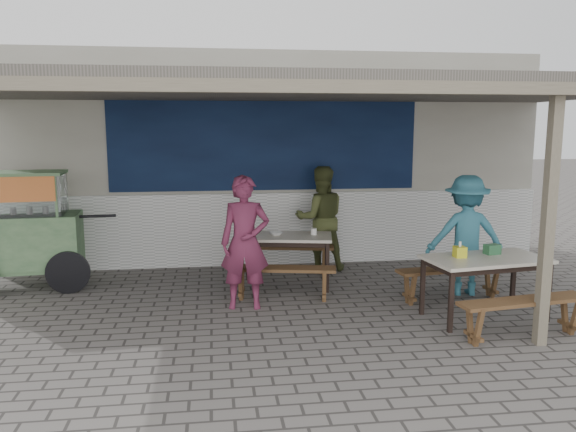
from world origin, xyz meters
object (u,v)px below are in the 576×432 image
(vendor_cart, at_px, (24,226))
(bench_left_wall, at_px, (288,253))
(donation_box, at_px, (492,249))
(bench_right_wall, at_px, (452,276))
(patron_wall_side, at_px, (320,218))
(table_right, at_px, (486,264))
(condiment_jar, at_px, (314,231))
(bench_right_street, at_px, (524,309))
(table_left, at_px, (286,241))
(bench_left_street, at_px, (283,276))
(patron_street_side, at_px, (245,242))
(condiment_bowl, at_px, (276,233))
(tissue_box, at_px, (460,252))
(patron_right_table, at_px, (466,235))

(vendor_cart, bearing_deg, bench_left_wall, -0.48)
(bench_left_wall, height_order, donation_box, donation_box)
(bench_right_wall, distance_m, patron_wall_side, 2.37)
(table_right, xyz_separation_m, condiment_jar, (-1.78, 1.67, 0.12))
(bench_right_street, xyz_separation_m, patron_wall_side, (-1.62, 3.24, 0.50))
(bench_right_wall, height_order, patron_wall_side, patron_wall_side)
(table_left, xyz_separation_m, vendor_cart, (-3.66, 0.37, 0.24))
(table_left, xyz_separation_m, bench_left_street, (-0.13, -0.66, -0.33))
(bench_left_street, relative_size, bench_right_street, 0.93)
(bench_left_street, relative_size, patron_wall_side, 0.86)
(bench_right_wall, height_order, donation_box, donation_box)
(table_left, distance_m, donation_box, 2.79)
(bench_left_wall, height_order, patron_street_side, patron_street_side)
(condiment_jar, distance_m, condiment_bowl, 0.55)
(bench_left_wall, xyz_separation_m, tissue_box, (1.75, -2.28, 0.48))
(patron_right_table, bearing_deg, bench_left_street, 8.93)
(vendor_cart, distance_m, patron_street_side, 3.28)
(table_left, relative_size, vendor_cart, 0.68)
(vendor_cart, height_order, patron_wall_side, patron_wall_side)
(patron_wall_side, distance_m, patron_right_table, 2.32)
(condiment_bowl, bearing_deg, patron_street_side, -118.27)
(table_right, relative_size, patron_street_side, 0.89)
(bench_left_wall, relative_size, patron_right_table, 0.87)
(bench_left_street, xyz_separation_m, bench_left_wall, (0.26, 1.32, 0.00))
(vendor_cart, distance_m, patron_right_table, 6.14)
(bench_left_wall, bearing_deg, bench_right_wall, -28.73)
(condiment_jar, relative_size, condiment_bowl, 0.49)
(table_right, bearing_deg, bench_left_street, 148.18)
(bench_left_street, distance_m, condiment_jar, 0.96)
(patron_street_side, height_order, donation_box, patron_street_side)
(table_right, xyz_separation_m, patron_wall_side, (-1.52, 2.54, 0.16))
(bench_right_wall, xyz_separation_m, condiment_jar, (-1.68, 0.97, 0.46))
(bench_right_wall, bearing_deg, bench_right_street, -90.00)
(table_right, bearing_deg, bench_right_wall, 90.00)
(condiment_jar, bearing_deg, patron_right_table, -19.13)
(table_left, relative_size, table_right, 0.93)
(bench_right_street, xyz_separation_m, bench_right_wall, (-0.20, 1.41, 0.00))
(table_right, bearing_deg, patron_wall_side, 112.65)
(donation_box, relative_size, condiment_jar, 2.00)
(vendor_cart, distance_m, tissue_box, 5.88)
(patron_wall_side, bearing_deg, condiment_bowl, 45.61)
(tissue_box, distance_m, condiment_jar, 2.19)
(table_left, height_order, donation_box, donation_box)
(bench_right_street, height_order, bench_right_wall, same)
(vendor_cart, xyz_separation_m, patron_wall_side, (4.33, 0.49, -0.07))
(table_left, xyz_separation_m, condiment_jar, (0.41, -0.00, 0.13))
(table_right, relative_size, condiment_bowl, 8.19)
(bench_right_wall, bearing_deg, bench_left_street, 163.82)
(bench_left_street, height_order, patron_wall_side, patron_wall_side)
(patron_street_side, distance_m, donation_box, 3.04)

